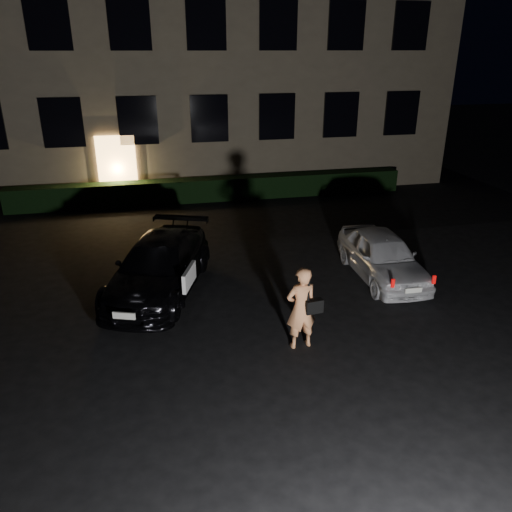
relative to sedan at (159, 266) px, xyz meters
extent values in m
plane|color=black|center=(2.33, -3.00, -0.63)|extent=(80.00, 80.00, 0.00)
cube|color=#6B5F4C|center=(2.33, 12.00, 5.37)|extent=(20.00, 8.00, 12.00)
cube|color=#FFB660|center=(-1.17, 7.94, 0.62)|extent=(1.40, 0.10, 2.50)
cube|color=black|center=(-2.87, 7.94, 2.37)|extent=(1.40, 0.10, 1.70)
cube|color=black|center=(-0.27, 7.94, 2.37)|extent=(1.40, 0.10, 1.70)
cube|color=black|center=(2.33, 7.94, 2.37)|extent=(1.40, 0.10, 1.70)
cube|color=black|center=(4.93, 7.94, 2.37)|extent=(1.40, 0.10, 1.70)
cube|color=black|center=(7.53, 7.94, 2.37)|extent=(1.40, 0.10, 1.70)
cube|color=black|center=(10.13, 7.94, 2.37)|extent=(1.40, 0.10, 1.70)
cube|color=black|center=(-2.87, 7.94, 5.57)|extent=(1.40, 0.10, 1.70)
cube|color=black|center=(-0.27, 7.94, 5.57)|extent=(1.40, 0.10, 1.70)
cube|color=black|center=(2.33, 7.94, 5.57)|extent=(1.40, 0.10, 1.70)
cube|color=black|center=(4.93, 7.94, 5.57)|extent=(1.40, 0.10, 1.70)
cube|color=black|center=(7.53, 7.94, 5.57)|extent=(1.40, 0.10, 1.70)
cube|color=black|center=(10.13, 7.94, 5.57)|extent=(1.40, 0.10, 1.70)
cube|color=black|center=(2.33, 7.50, -0.21)|extent=(15.00, 0.70, 0.85)
imported|color=black|center=(0.00, 0.00, 0.00)|extent=(3.15, 4.70, 1.26)
cube|color=white|center=(0.62, -1.08, 0.15)|extent=(0.38, 0.88, 0.42)
cube|color=silver|center=(-0.77, -2.12, -0.08)|extent=(0.45, 0.20, 0.14)
imported|color=silver|center=(5.53, -0.43, -0.04)|extent=(1.50, 3.51, 1.18)
cube|color=red|center=(4.99, -2.08, 0.01)|extent=(0.07, 0.05, 0.20)
cube|color=red|center=(5.98, -2.11, 0.01)|extent=(0.07, 0.05, 0.20)
cube|color=silver|center=(5.49, -2.14, -0.18)|extent=(0.40, 0.05, 0.12)
imported|color=tan|center=(2.57, -3.07, 0.21)|extent=(0.66, 0.47, 1.68)
cube|color=black|center=(2.79, -3.16, 0.27)|extent=(0.36, 0.19, 0.27)
cube|color=black|center=(2.67, -3.14, 0.65)|extent=(0.04, 0.06, 0.52)
camera|label=1|loc=(-0.08, -11.09, 4.79)|focal=35.00mm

